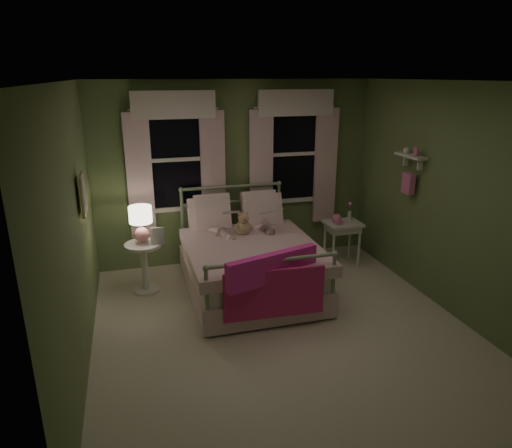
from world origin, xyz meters
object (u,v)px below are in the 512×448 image
object	(u,v)px
child_left	(219,212)
teddy_bear	(243,225)
table_lamp	(141,220)
child_right	(261,212)
bed	(249,262)
nightstand_left	(144,261)
nightstand_right	(343,229)

from	to	relation	value
child_left	teddy_bear	world-z (taller)	child_left
table_lamp	child_right	bearing A→B (deg)	4.25
teddy_bear	table_lamp	world-z (taller)	table_lamp
bed	table_lamp	bearing A→B (deg)	166.65
bed	teddy_bear	world-z (taller)	bed
child_right	table_lamp	xyz separation A→B (m)	(-1.57, -0.12, 0.06)
child_left	nightstand_left	xyz separation A→B (m)	(-1.01, -0.12, -0.53)
child_left	nightstand_right	xyz separation A→B (m)	(1.79, -0.01, -0.40)
child_left	nightstand_left	world-z (taller)	child_left
nightstand_right	child_left	bearing A→B (deg)	179.82
nightstand_right	nightstand_left	bearing A→B (deg)	-177.73
nightstand_left	child_left	bearing A→B (deg)	6.60
bed	nightstand_right	xyz separation A→B (m)	(1.51, 0.42, 0.17)
teddy_bear	nightstand_left	size ratio (longest dim) A/B	0.50
teddy_bear	nightstand_left	bearing A→B (deg)	178.13
table_lamp	teddy_bear	bearing A→B (deg)	-1.87
teddy_bear	table_lamp	xyz separation A→B (m)	(-1.29, 0.04, 0.16)
teddy_bear	table_lamp	distance (m)	1.30
nightstand_left	table_lamp	bearing A→B (deg)	180.00
bed	teddy_bear	bearing A→B (deg)	90.00
child_left	child_right	world-z (taller)	child_left
table_lamp	nightstand_right	distance (m)	2.82
bed	nightstand_left	world-z (taller)	bed
child_right	teddy_bear	bearing A→B (deg)	21.39
bed	teddy_bear	size ratio (longest dim) A/B	6.30
nightstand_right	bed	bearing A→B (deg)	-164.56
child_left	teddy_bear	size ratio (longest dim) A/B	2.37
bed	table_lamp	size ratio (longest dim) A/B	4.46
bed	child_left	world-z (taller)	child_left
nightstand_left	nightstand_right	distance (m)	2.80
child_right	teddy_bear	world-z (taller)	child_right
table_lamp	nightstand_right	xyz separation A→B (m)	(2.79, 0.11, -0.40)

